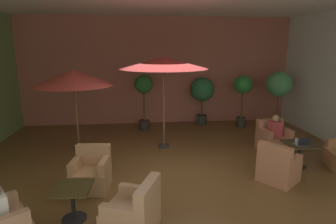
# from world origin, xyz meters

# --- Properties ---
(ground_plane) EXTENTS (10.49, 8.39, 0.02)m
(ground_plane) POSITION_xyz_m (0.00, 0.00, -0.01)
(ground_plane) COLOR brown
(wall_back_brick) EXTENTS (10.49, 0.08, 4.08)m
(wall_back_brick) POSITION_xyz_m (0.00, 4.15, 2.04)
(wall_back_brick) COLOR #A45E4B
(wall_back_brick) RESTS_ON ground_plane
(cafe_table_front_left) EXTENTS (0.70, 0.70, 0.62)m
(cafe_table_front_left) POSITION_xyz_m (3.20, -0.43, 0.46)
(cafe_table_front_left) COLOR black
(cafe_table_front_left) RESTS_ON ground_plane
(armchair_front_left_north) EXTENTS (0.86, 0.81, 0.89)m
(armchair_front_left_north) POSITION_xyz_m (3.09, 0.69, 0.33)
(armchair_front_left_north) COLOR #B77755
(armchair_front_left_north) RESTS_ON ground_plane
(armchair_front_left_east) EXTENTS (1.02, 1.02, 0.92)m
(armchair_front_left_east) POSITION_xyz_m (2.30, -1.11, 0.33)
(armchair_front_left_east) COLOR #BC7852
(armchair_front_left_east) RESTS_ON ground_plane
(cafe_table_front_right) EXTENTS (0.69, 0.69, 0.62)m
(cafe_table_front_right) POSITION_xyz_m (-1.90, -2.08, 0.44)
(cafe_table_front_right) COLOR black
(cafe_table_front_right) RESTS_ON ground_plane
(armchair_front_right_north) EXTENTS (1.01, 1.02, 0.90)m
(armchair_front_right_north) POSITION_xyz_m (-0.86, -2.50, 0.32)
(armchair_front_right_north) COLOR tan
(armchair_front_right_north) RESTS_ON ground_plane
(armchair_front_right_east) EXTENTS (0.81, 0.82, 0.88)m
(armchair_front_right_east) POSITION_xyz_m (-1.78, -0.96, 0.33)
(armchair_front_right_east) COLOR tan
(armchair_front_right_east) RESTS_ON ground_plane
(patio_umbrella_tall_red) EXTENTS (2.53, 2.53, 2.67)m
(patio_umbrella_tall_red) POSITION_xyz_m (-0.03, 1.32, 2.49)
(patio_umbrella_tall_red) COLOR #2D2D2D
(patio_umbrella_tall_red) RESTS_ON ground_plane
(patio_umbrella_center_beige) EXTENTS (2.20, 2.20, 2.34)m
(patio_umbrella_center_beige) POSITION_xyz_m (-2.53, 1.35, 2.11)
(patio_umbrella_center_beige) COLOR #2D2D2D
(patio_umbrella_center_beige) RESTS_ON ground_plane
(potted_tree_left_corner) EXTENTS (0.67, 0.67, 2.00)m
(potted_tree_left_corner) POSITION_xyz_m (-0.58, 3.29, 1.45)
(potted_tree_left_corner) COLOR #312D2A
(potted_tree_left_corner) RESTS_ON ground_plane
(potted_tree_mid_left) EXTENTS (0.67, 0.67, 1.95)m
(potted_tree_mid_left) POSITION_xyz_m (3.07, 3.20, 1.44)
(potted_tree_mid_left) COLOR #36362A
(potted_tree_mid_left) RESTS_ON ground_plane
(potted_tree_mid_right) EXTENTS (0.90, 0.90, 1.83)m
(potted_tree_mid_right) POSITION_xyz_m (1.67, 3.72, 1.29)
(potted_tree_mid_right) COLOR #323629
(potted_tree_mid_right) RESTS_ON ground_plane
(potted_tree_right_corner) EXTENTS (0.89, 0.89, 2.13)m
(potted_tree_right_corner) POSITION_xyz_m (4.15, 2.60, 1.60)
(potted_tree_right_corner) COLOR #A8683F
(potted_tree_right_corner) RESTS_ON ground_plane
(patron_by_window) EXTENTS (0.38, 0.25, 0.62)m
(patron_by_window) POSITION_xyz_m (3.10, 0.65, 0.73)
(patron_by_window) COLOR #BB4244
(patron_by_window) RESTS_ON ground_plane
(iced_drink_cup) EXTENTS (0.08, 0.08, 0.11)m
(iced_drink_cup) POSITION_xyz_m (3.14, -0.36, 0.67)
(iced_drink_cup) COLOR white
(iced_drink_cup) RESTS_ON cafe_table_front_left
(open_laptop) EXTENTS (0.31, 0.23, 0.20)m
(open_laptop) POSITION_xyz_m (3.18, -0.57, 0.67)
(open_laptop) COLOR #9EA0A5
(open_laptop) RESTS_ON cafe_table_front_left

